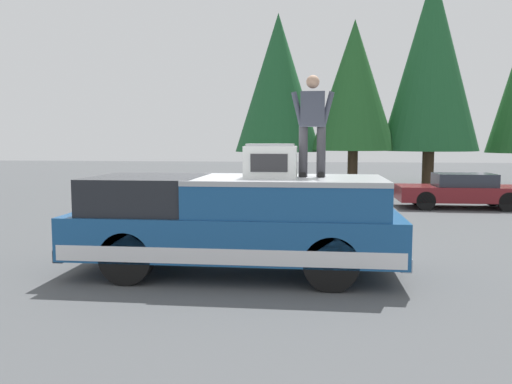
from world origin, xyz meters
The scene contains 8 objects.
ground_plane centered at (0.00, 0.00, 0.00)m, with size 90.00×90.00×0.00m, color #4C4F51.
pickup_truck centered at (-0.40, 0.38, 0.87)m, with size 2.01×5.54×1.65m.
compressor_unit centered at (-0.54, -0.23, 1.93)m, with size 0.65×0.84×0.56m.
person_on_truck_bed centered at (-0.22, -0.90, 2.55)m, with size 0.29×0.72×1.69m.
parked_car_maroon centered at (8.92, -5.81, 0.58)m, with size 1.64×4.10×1.16m.
conifer_left centered at (16.31, -6.25, 5.90)m, with size 4.46×4.46×10.07m.
conifer_center_left centered at (15.97, -2.71, 4.80)m, with size 3.96×3.96×7.83m.
conifer_center_right centered at (16.55, 0.89, 5.01)m, with size 4.16×4.16×8.35m.
Camera 1 is at (-9.00, -0.96, 2.27)m, focal length 36.43 mm.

